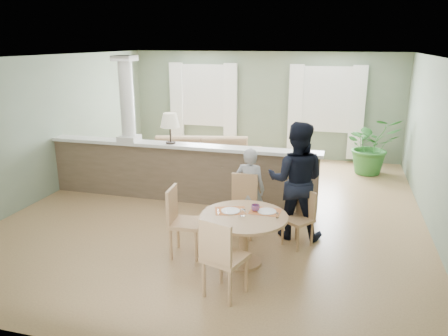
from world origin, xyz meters
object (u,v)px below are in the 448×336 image
(dining_table, at_px, (244,225))
(man_person, at_px, (296,181))
(chair_far_man, at_px, (301,215))
(chair_near, at_px, (221,255))
(houseplant, at_px, (371,145))
(child_person, at_px, (250,189))
(chair_side, at_px, (181,218))
(sofa, at_px, (200,158))
(chair_far_boy, at_px, (243,202))

(dining_table, xyz_separation_m, man_person, (0.56, 1.07, 0.34))
(chair_far_man, relative_size, chair_near, 0.83)
(dining_table, height_order, chair_near, chair_near)
(houseplant, xyz_separation_m, child_person, (-2.03, -3.75, 0.01))
(houseplant, relative_size, chair_near, 1.31)
(dining_table, height_order, chair_side, chair_side)
(chair_far_man, bearing_deg, chair_near, -77.69)
(sofa, relative_size, chair_far_boy, 2.96)
(sofa, xyz_separation_m, dining_table, (1.87, -3.72, 0.15))
(chair_far_boy, height_order, child_person, child_person)
(dining_table, distance_m, chair_far_man, 1.06)
(chair_far_boy, xyz_separation_m, child_person, (0.06, 0.22, 0.15))
(sofa, xyz_separation_m, chair_far_man, (2.56, -2.92, 0.05))
(chair_far_boy, distance_m, child_person, 0.28)
(man_person, bearing_deg, dining_table, 62.01)
(chair_side, bearing_deg, man_person, -59.60)
(sofa, distance_m, man_person, 3.63)
(dining_table, xyz_separation_m, chair_far_boy, (-0.24, 0.95, -0.04))
(chair_side, relative_size, child_person, 0.74)
(houseplant, xyz_separation_m, chair_far_boy, (-2.09, -3.97, -0.13))
(dining_table, relative_size, man_person, 0.65)
(chair_far_man, bearing_deg, chair_side, -117.82)
(sofa, bearing_deg, chair_far_boy, -72.61)
(chair_near, bearing_deg, sofa, -50.34)
(houseplant, relative_size, chair_far_man, 1.58)
(chair_far_man, bearing_deg, chair_far_boy, -152.54)
(sofa, distance_m, chair_near, 4.95)
(chair_side, bearing_deg, sofa, 9.52)
(chair_side, xyz_separation_m, man_person, (1.48, 1.05, 0.36))
(sofa, height_order, chair_near, chair_near)
(sofa, xyz_separation_m, child_person, (1.69, -2.55, 0.26))
(dining_table, relative_size, chair_near, 1.16)
(sofa, height_order, houseplant, houseplant)
(dining_table, xyz_separation_m, chair_far_man, (0.69, 0.80, -0.10))
(man_person, bearing_deg, chair_far_man, 114.19)
(sofa, bearing_deg, houseplant, 4.68)
(sofa, relative_size, child_person, 2.10)
(chair_far_boy, bearing_deg, dining_table, -76.89)
(chair_far_boy, relative_size, chair_side, 0.96)
(chair_near, bearing_deg, man_person, -89.50)
(sofa, xyz_separation_m, man_person, (2.43, -2.65, 0.50))
(chair_far_boy, relative_size, chair_near, 0.95)
(chair_far_boy, height_order, chair_near, chair_near)
(houseplant, relative_size, man_person, 0.73)
(child_person, bearing_deg, chair_near, 97.58)
(houseplant, height_order, chair_far_boy, houseplant)
(chair_near, bearing_deg, chair_far_boy, -66.50)
(houseplant, relative_size, chair_side, 1.33)
(houseplant, height_order, chair_side, houseplant)
(dining_table, bearing_deg, man_person, 62.46)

